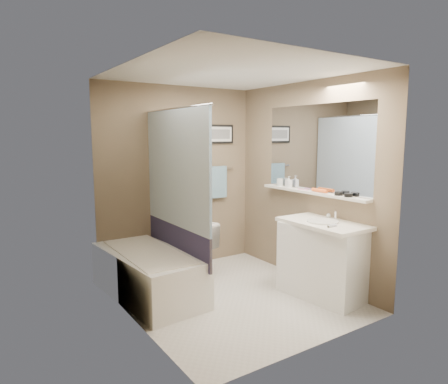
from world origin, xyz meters
TOP-DOWN VIEW (x-y plane):
  - ground at (0.00, 0.00)m, footprint 2.50×2.50m
  - ceiling at (0.00, 0.00)m, footprint 2.20×2.50m
  - wall_back at (0.00, 1.23)m, footprint 2.20×0.04m
  - wall_front at (0.00, -1.23)m, footprint 2.20×0.04m
  - wall_left at (-1.08, 0.00)m, footprint 0.04×2.50m
  - wall_right at (1.08, 0.00)m, footprint 0.04×2.50m
  - tile_surround at (-1.09, 0.50)m, footprint 0.02×1.55m
  - curtain_rod at (-0.40, 0.50)m, footprint 0.02×1.55m
  - curtain_upper at (-0.40, 0.50)m, footprint 0.03×1.45m
  - curtain_lower at (-0.40, 0.50)m, footprint 0.03×1.45m
  - mirror at (1.09, -0.15)m, footprint 0.02×1.60m
  - shelf at (1.04, -0.15)m, footprint 0.12×1.60m
  - towel_bar at (0.55, 1.22)m, footprint 0.60×0.02m
  - towel at (0.55, 1.20)m, footprint 0.34×0.05m
  - art_frame at (0.55, 1.23)m, footprint 0.62×0.02m
  - art_mat at (0.55, 1.22)m, footprint 0.56×0.00m
  - art_image at (0.55, 1.22)m, footprint 0.50×0.00m
  - door at (0.55, -1.24)m, footprint 0.80×0.02m
  - door_handle at (0.22, -1.19)m, footprint 0.10×0.02m
  - bathtub at (-0.75, 0.53)m, footprint 0.82×1.55m
  - tub_rim at (-0.75, 0.53)m, footprint 0.56×1.36m
  - toilet at (-0.05, 0.86)m, footprint 0.59×0.77m
  - vanity at (0.85, -0.53)m, footprint 0.61×0.95m
  - countertop at (0.84, -0.53)m, footprint 0.54×0.96m
  - sink_basin at (0.83, -0.53)m, footprint 0.34×0.34m
  - faucet_spout at (1.03, -0.53)m, footprint 0.02×0.02m
  - faucet_knob at (1.03, -0.43)m, footprint 0.05×0.05m
  - candle_bowl_near at (1.04, -0.68)m, footprint 0.09×0.09m
  - candle_bowl_far at (1.04, -0.55)m, footprint 0.09×0.09m
  - hair_brush_front at (1.04, -0.27)m, footprint 0.04×0.22m
  - pink_comb at (1.04, -0.01)m, footprint 0.04×0.16m
  - glass_jar at (1.04, 0.41)m, footprint 0.08×0.08m
  - soap_bottle at (1.04, 0.24)m, footprint 0.07×0.07m

SIDE VIEW (x-z plane):
  - ground at x=0.00m, z-range 0.00..0.00m
  - bathtub at x=-0.75m, z-range 0.00..0.50m
  - toilet at x=-0.05m, z-range 0.00..0.70m
  - vanity at x=0.85m, z-range 0.00..0.80m
  - tub_rim at x=-0.75m, z-range 0.49..0.51m
  - curtain_lower at x=-0.40m, z-range 0.40..0.76m
  - countertop at x=0.84m, z-range 0.80..0.84m
  - sink_basin at x=0.83m, z-range 0.84..0.86m
  - faucet_knob at x=1.03m, z-range 0.84..0.90m
  - faucet_spout at x=1.03m, z-range 0.84..0.94m
  - tile_surround at x=-1.09m, z-range 0.00..2.00m
  - door at x=0.55m, z-range 0.00..2.00m
  - door_handle at x=0.22m, z-range 0.99..1.01m
  - shelf at x=1.04m, z-range 1.09..1.11m
  - pink_comb at x=1.04m, z-range 1.11..1.12m
  - towel at x=0.55m, z-range 0.90..1.34m
  - candle_bowl_near at x=1.04m, z-range 1.11..1.16m
  - candle_bowl_far at x=1.04m, z-range 1.11..1.16m
  - hair_brush_front at x=1.04m, z-range 1.12..1.16m
  - glass_jar at x=1.04m, z-range 1.11..1.22m
  - soap_bottle at x=1.04m, z-range 1.11..1.26m
  - wall_back at x=0.00m, z-range 0.00..2.40m
  - wall_front at x=0.00m, z-range 0.00..2.40m
  - wall_left at x=-1.08m, z-range 0.00..2.40m
  - wall_right at x=1.08m, z-range 0.00..2.40m
  - towel_bar at x=0.55m, z-range 1.29..1.31m
  - curtain_upper at x=-0.40m, z-range 0.76..2.04m
  - mirror at x=1.09m, z-range 1.12..2.12m
  - art_frame at x=0.55m, z-range 1.65..1.91m
  - art_mat at x=0.55m, z-range 1.68..1.88m
  - art_image at x=0.55m, z-range 1.72..1.84m
  - curtain_rod at x=-0.40m, z-range 2.04..2.06m
  - ceiling at x=0.00m, z-range 2.36..2.40m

